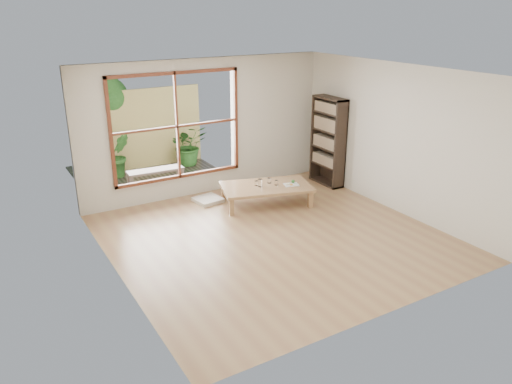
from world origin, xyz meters
TOP-DOWN VIEW (x-y plane):
  - ground at (0.00, 0.00)m, footprint 5.00×5.00m
  - low_table at (0.65, 1.29)m, footprint 1.84×1.36m
  - floor_cushion at (-0.25, 1.94)m, footprint 0.53×0.53m
  - bookshelf at (2.34, 1.62)m, footprint 0.29×0.81m
  - glass_tall at (0.52, 1.30)m, footprint 0.08×0.08m
  - glass_mid at (0.83, 1.22)m, footprint 0.06×0.06m
  - glass_short at (0.77, 1.39)m, footprint 0.07×0.07m
  - glass_small at (0.50, 1.38)m, footprint 0.07×0.07m
  - food_tray at (1.08, 1.08)m, footprint 0.31×0.26m
  - deck at (-0.60, 3.56)m, footprint 2.80×2.00m
  - garden_bench at (-0.81, 3.20)m, footprint 1.15×0.39m
  - bamboo_fence at (-0.60, 4.56)m, footprint 2.80×0.06m
  - shrub_right at (0.37, 4.24)m, footprint 0.88×0.78m
  - shrub_left at (-1.27, 4.19)m, footprint 0.56×0.47m
  - garden_tree at (-1.28, 4.86)m, footprint 1.04×0.85m

SIDE VIEW (x-z plane):
  - ground at x=0.00m, z-range 0.00..0.00m
  - deck at x=-0.60m, z-range -0.03..0.03m
  - floor_cushion at x=-0.25m, z-range 0.00..0.07m
  - low_table at x=0.65m, z-range 0.14..0.50m
  - garden_bench at x=-0.81m, z-range 0.14..0.50m
  - food_tray at x=1.08m, z-range 0.34..0.42m
  - glass_small at x=0.50m, z-range 0.36..0.45m
  - glass_mid at x=0.83m, z-range 0.36..0.45m
  - glass_short at x=0.77m, z-range 0.36..0.45m
  - glass_tall at x=0.52m, z-range 0.36..0.50m
  - shrub_right at x=0.37m, z-range 0.03..0.94m
  - shrub_left at x=-1.27m, z-range 0.03..0.98m
  - bamboo_fence at x=-0.60m, z-range 0.00..1.80m
  - bookshelf at x=2.34m, z-range 0.00..1.80m
  - garden_tree at x=-1.28m, z-range 0.52..2.74m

